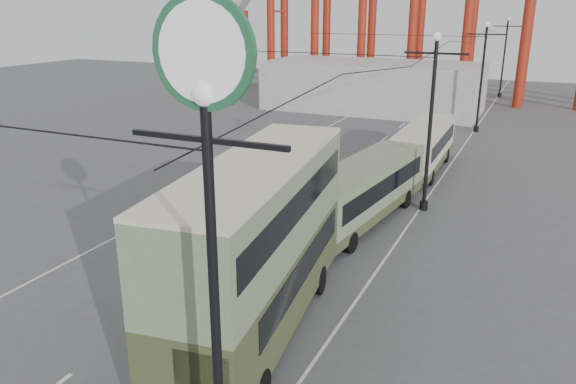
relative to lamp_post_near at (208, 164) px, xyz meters
The scene contains 11 objects.
ground 10.11m from the lamp_post_near, 151.82° to the left, with size 160.00×160.00×0.00m, color #4E4E50.
road_markings 24.87m from the lamp_post_near, 105.88° to the left, with size 12.52×120.00×0.01m.
lamp_post_near is the anchor object (origin of this frame).
lamp_post_mid 21.24m from the lamp_post_near, 90.00° to the left, with size 3.20×0.44×9.32m.
lamp_post_far 43.12m from the lamp_post_near, 90.00° to the left, with size 3.20×0.44×9.32m.
lamp_post_distant 65.08m from the lamp_post_near, 90.00° to the left, with size 3.20×0.44×9.32m.
fairground_shed 51.61m from the lamp_post_near, 103.06° to the left, with size 22.00×10.00×5.00m, color #9D9D98.
double_decker_bus 8.40m from the lamp_post_near, 110.87° to the left, with size 4.28×11.47×6.01m.
single_decker_green 18.97m from the lamp_post_near, 97.95° to the left, with size 3.80×11.18×3.10m.
single_decker_cream 29.42m from the lamp_post_near, 93.38° to the left, with size 2.62×9.83×3.05m.
pedestrian 12.26m from the lamp_post_near, 114.38° to the left, with size 0.71×0.46×1.93m, color black.
Camera 1 is at (10.92, -11.13, 10.53)m, focal length 35.00 mm.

